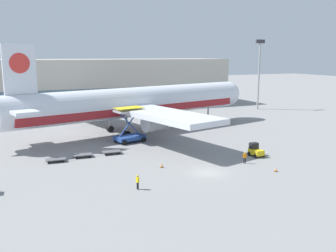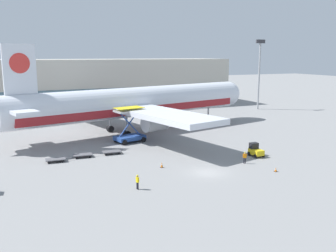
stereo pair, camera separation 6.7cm
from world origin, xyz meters
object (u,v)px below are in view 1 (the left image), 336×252
(baggage_dolly_lead, at_px, (56,159))
(baggage_dolly_second, at_px, (83,155))
(traffic_cone_near, at_px, (276,170))
(traffic_cone_far, at_px, (162,165))
(scissor_lift_loader, at_px, (129,129))
(baggage_dolly_third, at_px, (112,152))
(ground_crew_near, at_px, (245,157))
(ground_crew_far, at_px, (138,181))
(airplane_main, at_px, (132,103))
(baggage_tug_foreground, at_px, (256,151))
(light_mast, at_px, (259,69))

(baggage_dolly_lead, height_order, baggage_dolly_second, same)
(baggage_dolly_lead, bearing_deg, traffic_cone_near, -28.63)
(traffic_cone_near, bearing_deg, traffic_cone_far, 148.81)
(scissor_lift_loader, height_order, baggage_dolly_third, scissor_lift_loader)
(traffic_cone_far, bearing_deg, baggage_dolly_lead, 145.80)
(baggage_dolly_lead, xyz_separation_m, ground_crew_near, (24.50, -11.86, 0.61))
(baggage_dolly_lead, xyz_separation_m, ground_crew_far, (7.02, -15.44, 0.65))
(scissor_lift_loader, relative_size, ground_crew_far, 3.52)
(baggage_dolly_lead, distance_m, traffic_cone_far, 15.64)
(airplane_main, distance_m, baggage_dolly_second, 20.02)
(baggage_tug_foreground, xyz_separation_m, ground_crew_near, (-3.85, -2.59, 0.12))
(baggage_dolly_lead, relative_size, ground_crew_near, 2.19)
(scissor_lift_loader, xyz_separation_m, baggage_dolly_third, (-5.18, -6.74, -1.92))
(baggage_tug_foreground, relative_size, ground_crew_near, 1.44)
(airplane_main, height_order, baggage_dolly_lead, airplane_main)
(scissor_lift_loader, distance_m, baggage_tug_foreground, 22.35)
(ground_crew_far, bearing_deg, baggage_dolly_lead, -172.71)
(airplane_main, distance_m, scissor_lift_loader, 8.92)
(baggage_dolly_third, bearing_deg, baggage_dolly_lead, -169.97)
(baggage_dolly_lead, bearing_deg, scissor_lift_loader, 33.04)
(light_mast, distance_m, traffic_cone_near, 60.24)
(traffic_cone_near, bearing_deg, baggage_dolly_lead, 147.29)
(baggage_dolly_third, distance_m, ground_crew_near, 20.38)
(baggage_dolly_second, bearing_deg, ground_crew_near, -27.92)
(airplane_main, distance_m, traffic_cone_far, 24.92)
(ground_crew_near, xyz_separation_m, traffic_cone_far, (-11.56, 3.07, -0.64))
(scissor_lift_loader, xyz_separation_m, ground_crew_near, (10.70, -19.50, -1.31))
(scissor_lift_loader, distance_m, baggage_dolly_third, 8.71)
(airplane_main, bearing_deg, baggage_tug_foreground, -78.38)
(traffic_cone_far, bearing_deg, scissor_lift_loader, 86.98)
(baggage_tug_foreground, bearing_deg, scissor_lift_loader, 40.79)
(baggage_dolly_lead, distance_m, ground_crew_near, 27.23)
(airplane_main, distance_m, ground_crew_far, 32.56)
(baggage_dolly_second, relative_size, baggage_dolly_third, 1.00)
(airplane_main, xyz_separation_m, traffic_cone_far, (-4.09, -23.96, -5.48))
(baggage_dolly_third, height_order, traffic_cone_far, traffic_cone_far)
(traffic_cone_near, xyz_separation_m, traffic_cone_far, (-13.09, 7.92, 0.08))
(baggage_dolly_third, distance_m, ground_crew_far, 16.43)
(airplane_main, height_order, ground_crew_near, airplane_main)
(ground_crew_near, bearing_deg, traffic_cone_near, 134.82)
(light_mast, height_order, ground_crew_far, light_mast)
(ground_crew_far, bearing_deg, light_mast, 114.35)
(light_mast, distance_m, baggage_dolly_second, 64.92)
(baggage_dolly_lead, relative_size, baggage_dolly_third, 1.00)
(light_mast, height_order, baggage_dolly_second, light_mast)
(scissor_lift_loader, height_order, baggage_dolly_lead, scissor_lift_loader)
(light_mast, bearing_deg, traffic_cone_near, -125.26)
(light_mast, distance_m, ground_crew_far, 71.77)
(baggage_tug_foreground, relative_size, baggage_dolly_third, 0.66)
(traffic_cone_near, bearing_deg, baggage_dolly_second, 141.25)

